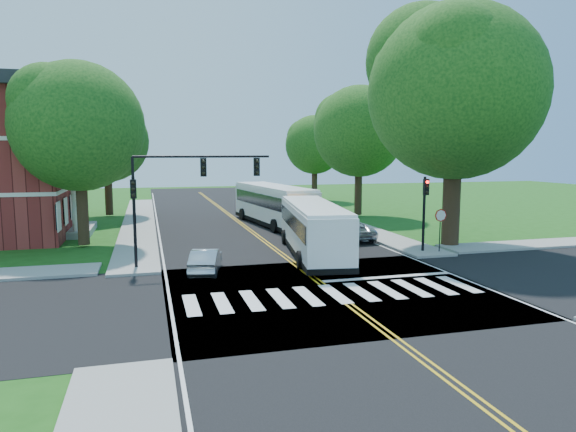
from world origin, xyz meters
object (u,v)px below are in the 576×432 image
object	(u,v)px
bus_lead	(313,228)
suv	(350,230)
signal_ne	(425,204)
hatchback	(206,261)
dark_sedan	(320,220)
bus_follow	(273,204)
signal_nw	(181,184)

from	to	relation	value
bus_lead	suv	distance (m)	5.91
signal_ne	hatchback	xyz separation A→B (m)	(-13.04, -1.69, -2.34)
hatchback	dark_sedan	size ratio (longest dim) A/B	0.86
dark_sedan	suv	bearing A→B (deg)	88.09
suv	dark_sedan	distance (m)	5.65
hatchback	bus_follow	bearing A→B (deg)	-101.73
bus_lead	hatchback	xyz separation A→B (m)	(-6.57, -2.98, -0.97)
bus_follow	signal_nw	bearing A→B (deg)	52.03
suv	dark_sedan	size ratio (longest dim) A/B	1.06
bus_follow	suv	world-z (taller)	bus_follow
signal_nw	signal_ne	distance (m)	14.13
bus_follow	suv	xyz separation A→B (m)	(3.31, -8.41, -1.07)
signal_ne	bus_follow	world-z (taller)	signal_ne
bus_lead	hatchback	world-z (taller)	bus_lead
signal_nw	signal_ne	world-z (taller)	signal_nw
bus_lead	bus_follow	bearing A→B (deg)	-84.53
signal_ne	bus_lead	world-z (taller)	signal_ne
signal_nw	bus_follow	size ratio (longest dim) A/B	0.56
bus_follow	signal_ne	bearing A→B (deg)	105.24
suv	dark_sedan	bearing A→B (deg)	-92.22
dark_sedan	bus_follow	bearing A→B (deg)	-45.46
bus_follow	hatchback	xyz separation A→B (m)	(-7.28, -15.62, -1.10)
hatchback	dark_sedan	xyz separation A→B (m)	(10.39, 12.86, 0.02)
signal_ne	suv	bearing A→B (deg)	114.01
dark_sedan	bus_lead	bearing A→B (deg)	64.98
bus_lead	suv	xyz separation A→B (m)	(4.02, 4.23, -0.94)
hatchback	suv	distance (m)	12.81
signal_ne	dark_sedan	distance (m)	11.71
bus_follow	suv	distance (m)	9.10
signal_ne	suv	xyz separation A→B (m)	(-2.46, 5.52, -2.31)
bus_follow	bus_lead	bearing A→B (deg)	79.55
signal_ne	bus_lead	bearing A→B (deg)	168.75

